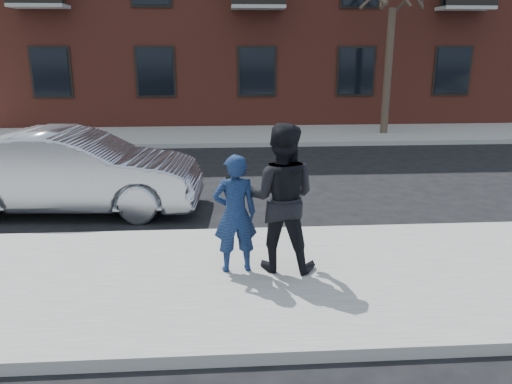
{
  "coord_description": "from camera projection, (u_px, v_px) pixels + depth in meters",
  "views": [
    {
      "loc": [
        -1.25,
        -6.33,
        3.11
      ],
      "look_at": [
        -0.79,
        0.4,
        1.14
      ],
      "focal_mm": 35.0,
      "sensor_mm": 36.0,
      "label": 1
    }
  ],
  "objects": [
    {
      "name": "silver_sedan",
      "position": [
        74.0,
        171.0,
        9.59
      ],
      "size": [
        4.94,
        2.0,
        1.59
      ],
      "primitive_type": "imported",
      "rotation": [
        0.0,
        0.0,
        1.5
      ],
      "color": "#999BA3",
      "rests_on": "ground"
    },
    {
      "name": "ground",
      "position": [
        314.0,
        276.0,
        7.02
      ],
      "size": [
        100.0,
        100.0,
        0.0
      ],
      "primitive_type": "plane",
      "color": "black",
      "rests_on": "ground"
    },
    {
      "name": "near_sidewalk",
      "position": [
        317.0,
        279.0,
        6.76
      ],
      "size": [
        50.0,
        3.5,
        0.15
      ],
      "primitive_type": "cube",
      "color": "gray",
      "rests_on": "ground"
    },
    {
      "name": "far_sidewalk",
      "position": [
        257.0,
        135.0,
        17.77
      ],
      "size": [
        50.0,
        3.5,
        0.15
      ],
      "primitive_type": "cube",
      "color": "gray",
      "rests_on": "ground"
    },
    {
      "name": "near_curb",
      "position": [
        298.0,
        232.0,
        8.48
      ],
      "size": [
        50.0,
        0.1,
        0.15
      ],
      "primitive_type": "cube",
      "color": "#999691",
      "rests_on": "ground"
    },
    {
      "name": "far_curb",
      "position": [
        261.0,
        145.0,
        16.04
      ],
      "size": [
        50.0,
        0.1,
        0.15
      ],
      "primitive_type": "cube",
      "color": "#999691",
      "rests_on": "ground"
    },
    {
      "name": "man_hoodie",
      "position": [
        235.0,
        214.0,
        6.64
      ],
      "size": [
        0.64,
        0.51,
        1.62
      ],
      "rotation": [
        0.0,
        0.0,
        3.27
      ],
      "color": "navy",
      "rests_on": "near_sidewalk"
    },
    {
      "name": "man_peacoat",
      "position": [
        281.0,
        198.0,
        6.67
      ],
      "size": [
        1.13,
        0.97,
        2.02
      ],
      "rotation": [
        0.0,
        0.0,
        2.91
      ],
      "color": "black",
      "rests_on": "near_sidewalk"
    }
  ]
}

